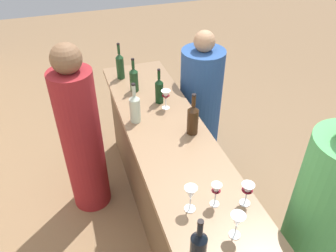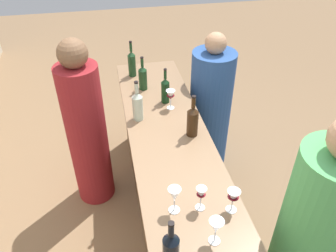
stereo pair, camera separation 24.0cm
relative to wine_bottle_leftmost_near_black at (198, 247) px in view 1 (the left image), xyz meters
name	(u,v)px [view 1 (the left image)]	position (x,y,z in m)	size (l,w,h in m)	color
ground_plane	(168,212)	(1.04, -0.19, -1.04)	(12.00, 12.00, 0.00)	#846647
bar_counter	(168,175)	(1.04, -0.19, -0.57)	(2.34, 0.59, 0.92)	brown
wine_bottle_leftmost_near_black	(198,247)	(0.00, 0.00, 0.00)	(0.08, 0.08, 0.31)	black
wine_bottle_second_left_amber_brown	(193,119)	(0.98, -0.36, 0.01)	(0.08, 0.08, 0.33)	#331E0F
wine_bottle_center_clear_pale	(135,107)	(1.25, 0.00, 0.01)	(0.08, 0.08, 0.33)	#B7C6B2
wine_bottle_second_right_dark_green	(159,90)	(1.45, -0.25, 0.00)	(0.07, 0.07, 0.31)	black
wine_bottle_rightmost_olive_green	(134,79)	(1.70, -0.10, 0.00)	(0.07, 0.07, 0.31)	#193D1E
wine_bottle_far_right_olive_green	(120,65)	(1.97, -0.04, 0.01)	(0.07, 0.07, 0.34)	#193D1E
wine_glass_near_left	(247,191)	(0.26, -0.40, -0.01)	(0.07, 0.07, 0.15)	white
wine_glass_near_center	(166,96)	(1.35, -0.28, 0.00)	(0.08, 0.08, 0.16)	white
wine_glass_near_right	(237,221)	(0.08, -0.25, 0.00)	(0.08, 0.08, 0.16)	white
wine_glass_far_left	(216,191)	(0.30, -0.23, -0.01)	(0.06, 0.06, 0.16)	white
wine_glass_far_center	(191,194)	(0.32, -0.08, 0.00)	(0.07, 0.07, 0.17)	white
person_left_guest	(319,228)	(0.07, -0.83, -0.30)	(0.46, 0.46, 1.61)	#4CA559
person_center_guest	(200,106)	(1.69, -0.74, -0.41)	(0.47, 0.47, 1.39)	#284C8C
person_right_guest	(82,139)	(1.42, 0.42, -0.32)	(0.38, 0.38, 1.54)	maroon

